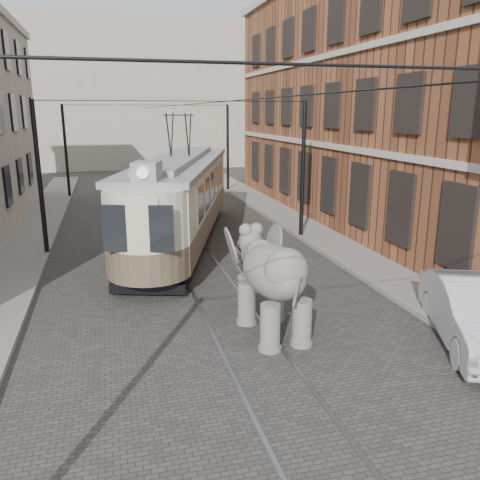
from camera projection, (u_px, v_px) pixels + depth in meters
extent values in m
plane|color=#3D3B38|center=(217.00, 294.00, 15.49)|extent=(120.00, 120.00, 0.00)
cube|color=slate|center=(387.00, 276.00, 16.97)|extent=(2.00, 60.00, 0.15)
cube|color=brown|center=(389.00, 102.00, 25.14)|extent=(8.00, 26.00, 12.00)
cube|color=gray|center=(133.00, 97.00, 51.12)|extent=(28.00, 10.00, 14.00)
imported|color=#ABAAAF|center=(476.00, 313.00, 12.02)|extent=(3.40, 5.10, 1.59)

